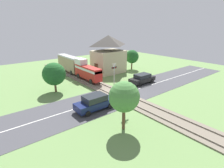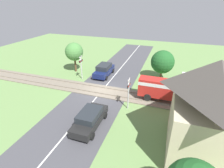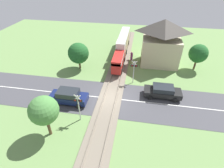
# 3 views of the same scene
# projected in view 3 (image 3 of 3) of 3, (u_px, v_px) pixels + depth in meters

# --- Properties ---
(ground_plane) EXTENTS (60.00, 60.00, 0.00)m
(ground_plane) POSITION_uv_depth(u_px,v_px,m) (110.00, 98.00, 20.98)
(ground_plane) COLOR #66894C
(road_surface) EXTENTS (48.00, 6.40, 0.02)m
(road_surface) POSITION_uv_depth(u_px,v_px,m) (110.00, 98.00, 20.98)
(road_surface) COLOR #424247
(road_surface) RESTS_ON ground_plane
(track_bed) EXTENTS (2.80, 48.00, 0.24)m
(track_bed) POSITION_uv_depth(u_px,v_px,m) (110.00, 98.00, 20.94)
(track_bed) COLOR #756B5B
(track_bed) RESTS_ON ground_plane
(train) EXTENTS (1.58, 13.13, 3.18)m
(train) POSITION_uv_depth(u_px,v_px,m) (122.00, 47.00, 28.89)
(train) COLOR red
(train) RESTS_ON track_bed
(car_near_crossing) EXTENTS (4.33, 1.92, 1.67)m
(car_near_crossing) POSITION_uv_depth(u_px,v_px,m) (69.00, 96.00, 19.96)
(car_near_crossing) COLOR #141E4C
(car_near_crossing) RESTS_ON ground_plane
(car_far_side) EXTENTS (4.38, 1.90, 1.49)m
(car_far_side) POSITION_uv_depth(u_px,v_px,m) (163.00, 91.00, 20.85)
(car_far_side) COLOR black
(car_far_side) RESTS_ON ground_plane
(crossing_signal_west_approach) EXTENTS (0.90, 0.18, 3.29)m
(crossing_signal_west_approach) POSITION_uv_depth(u_px,v_px,m) (78.00, 104.00, 17.00)
(crossing_signal_west_approach) COLOR #B7B7B7
(crossing_signal_west_approach) RESTS_ON ground_plane
(crossing_signal_east_approach) EXTENTS (0.90, 0.18, 3.29)m
(crossing_signal_east_approach) POSITION_uv_depth(u_px,v_px,m) (134.00, 69.00, 22.53)
(crossing_signal_east_approach) COLOR #B7B7B7
(crossing_signal_east_approach) RESTS_ON ground_plane
(station_building) EXTENTS (5.99, 4.55, 6.93)m
(station_building) POSITION_uv_depth(u_px,v_px,m) (161.00, 43.00, 26.17)
(station_building) COLOR #C6B793
(station_building) RESTS_ON ground_plane
(pedestrian_by_station) EXTENTS (0.38, 0.38, 1.52)m
(pedestrian_by_station) POSITION_uv_depth(u_px,v_px,m) (132.00, 56.00, 28.70)
(pedestrian_by_station) COLOR #7F3D84
(pedestrian_by_station) RESTS_ON ground_plane
(tree_by_station) EXTENTS (2.68, 2.68, 3.93)m
(tree_by_station) POSITION_uv_depth(u_px,v_px,m) (198.00, 54.00, 25.17)
(tree_by_station) COLOR brown
(tree_by_station) RESTS_ON ground_plane
(tree_roadside_hedge) EXTENTS (3.03, 3.03, 4.03)m
(tree_roadside_hedge) POSITION_uv_depth(u_px,v_px,m) (78.00, 53.00, 25.42)
(tree_roadside_hedge) COLOR brown
(tree_roadside_hedge) RESTS_ON ground_plane
(tree_beyond_track) EXTENTS (2.61, 2.61, 4.36)m
(tree_beyond_track) POSITION_uv_depth(u_px,v_px,m) (44.00, 111.00, 14.97)
(tree_beyond_track) COLOR brown
(tree_beyond_track) RESTS_ON ground_plane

